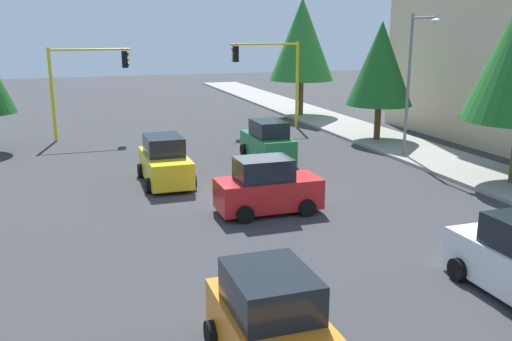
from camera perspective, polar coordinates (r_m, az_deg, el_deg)
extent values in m
plane|color=#353538|center=(21.61, 0.01, -2.61)|extent=(120.00, 120.00, 0.00)
cube|color=gray|center=(30.58, 15.89, 2.03)|extent=(80.00, 4.00, 0.15)
cylinder|color=yellow|center=(36.60, 4.22, 8.73)|extent=(0.18, 0.18, 5.52)
cylinder|color=yellow|center=(35.63, 0.87, 12.82)|extent=(0.12, 4.50, 0.12)
cube|color=black|center=(35.07, -2.11, 11.84)|extent=(0.36, 0.32, 0.96)
sphere|color=red|center=(35.01, -2.40, 12.32)|extent=(0.18, 0.18, 0.18)
sphere|color=yellow|center=(35.02, -2.39, 11.83)|extent=(0.18, 0.18, 0.18)
sphere|color=green|center=(35.03, -2.39, 11.34)|extent=(0.18, 0.18, 0.18)
cylinder|color=yellow|center=(33.81, -20.16, 7.26)|extent=(0.18, 0.18, 5.31)
cylinder|color=yellow|center=(33.64, -16.63, 11.79)|extent=(0.12, 4.50, 0.12)
cube|color=black|center=(33.80, -13.30, 11.02)|extent=(0.36, 0.32, 0.96)
sphere|color=red|center=(33.80, -13.02, 11.55)|extent=(0.18, 0.18, 0.18)
sphere|color=yellow|center=(33.81, -12.99, 11.04)|extent=(0.18, 0.18, 0.18)
sphere|color=green|center=(33.83, -12.97, 10.53)|extent=(0.18, 0.18, 0.18)
cylinder|color=slate|center=(28.52, 15.31, 8.19)|extent=(0.14, 0.14, 7.00)
cylinder|color=slate|center=(27.65, 16.83, 14.78)|extent=(1.80, 0.10, 0.10)
ellipsoid|color=silver|center=(26.91, 17.94, 14.41)|extent=(0.56, 0.28, 0.20)
cylinder|color=brown|center=(41.18, 4.62, 7.50)|extent=(0.36, 0.36, 2.89)
cone|color=#28752D|center=(40.90, 4.74, 13.25)|extent=(4.62, 4.62, 5.78)
cylinder|color=brown|center=(32.60, 12.34, 4.91)|extent=(0.36, 0.36, 2.31)
cone|color=#1E6023|center=(32.25, 12.65, 10.65)|extent=(3.70, 3.70, 4.63)
cylinder|color=black|center=(15.37, 19.94, -9.53)|extent=(0.60, 0.20, 0.60)
cube|color=red|center=(19.53, 1.27, -2.35)|extent=(1.60, 3.62, 1.05)
cube|color=black|center=(19.23, 0.78, 0.18)|extent=(1.41, 1.88, 0.76)
cylinder|color=black|center=(20.80, 3.38, -2.45)|extent=(0.20, 0.60, 0.60)
cylinder|color=black|center=(19.29, 5.28, -3.84)|extent=(0.20, 0.60, 0.60)
cylinder|color=black|center=(20.10, -2.58, -3.04)|extent=(0.20, 0.60, 0.60)
cylinder|color=black|center=(18.53, -1.11, -4.55)|extent=(0.20, 0.60, 0.60)
cube|color=yellow|center=(23.56, -9.28, 0.37)|extent=(4.05, 1.68, 1.05)
cube|color=black|center=(23.55, -9.45, 2.62)|extent=(2.11, 1.47, 0.76)
cylinder|color=black|center=(22.62, -6.47, -1.14)|extent=(0.60, 0.20, 0.60)
cylinder|color=black|center=(22.33, -10.98, -1.52)|extent=(0.60, 0.20, 0.60)
cylinder|color=black|center=(25.00, -7.69, 0.32)|extent=(0.60, 0.20, 0.60)
cylinder|color=black|center=(24.74, -11.77, -0.01)|extent=(0.60, 0.20, 0.60)
cube|color=orange|center=(10.81, 1.78, -16.88)|extent=(3.66, 1.69, 1.05)
cube|color=black|center=(10.52, 1.46, -12.17)|extent=(1.91, 1.49, 0.76)
cylinder|color=black|center=(12.20, 3.98, -15.09)|extent=(0.60, 0.20, 0.60)
cylinder|color=black|center=(11.71, -4.59, -16.47)|extent=(0.60, 0.20, 0.60)
cube|color=#1E7238|center=(27.47, 1.17, 2.54)|extent=(3.88, 1.63, 1.05)
cube|color=black|center=(27.13, 1.32, 4.34)|extent=(2.02, 1.43, 0.76)
cylinder|color=black|center=(28.40, -1.31, 2.13)|extent=(0.60, 0.20, 0.60)
cylinder|color=black|center=(28.96, 2.00, 2.36)|extent=(0.60, 0.20, 0.60)
cylinder|color=black|center=(26.17, 0.25, 1.08)|extent=(0.60, 0.20, 0.60)
cylinder|color=black|center=(26.77, 3.80, 1.34)|extent=(0.60, 0.20, 0.60)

